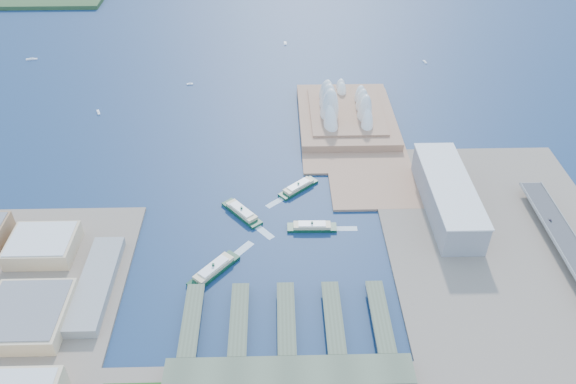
{
  "coord_description": "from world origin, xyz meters",
  "views": [
    {
      "loc": [
        7.58,
        -401.1,
        401.09
      ],
      "look_at": [
        19.76,
        94.58,
        18.0
      ],
      "focal_mm": 35.0,
      "sensor_mm": 36.0,
      "label": 1
    }
  ],
  "objects_px": {
    "ferry_d": "(312,225)",
    "car_c": "(550,220)",
    "opera_house": "(347,100)",
    "ferry_a": "(242,211)",
    "ferry_c": "(214,268)",
    "toaster_building": "(447,196)",
    "ferry_b": "(298,186)"
  },
  "relations": [
    {
      "from": "ferry_d",
      "to": "car_c",
      "type": "xyz_separation_m",
      "value": [
        251.5,
        -9.68,
        10.54
      ]
    },
    {
      "from": "toaster_building",
      "to": "ferry_d",
      "type": "relative_size",
      "value": 2.93
    },
    {
      "from": "ferry_a",
      "to": "opera_house",
      "type": "bearing_deg",
      "value": 15.92
    },
    {
      "from": "car_c",
      "to": "ferry_c",
      "type": "bearing_deg",
      "value": 8.46
    },
    {
      "from": "ferry_b",
      "to": "ferry_c",
      "type": "height_order",
      "value": "ferry_c"
    },
    {
      "from": "opera_house",
      "to": "ferry_c",
      "type": "xyz_separation_m",
      "value": [
        -160.94,
        -289.67,
        -26.34
      ]
    },
    {
      "from": "ferry_a",
      "to": "toaster_building",
      "type": "bearing_deg",
      "value": -39.44
    },
    {
      "from": "ferry_d",
      "to": "opera_house",
      "type": "bearing_deg",
      "value": -13.86
    },
    {
      "from": "ferry_d",
      "to": "car_c",
      "type": "relative_size",
      "value": 11.02
    },
    {
      "from": "ferry_a",
      "to": "ferry_c",
      "type": "relative_size",
      "value": 0.95
    },
    {
      "from": "ferry_b",
      "to": "ferry_d",
      "type": "relative_size",
      "value": 1.0
    },
    {
      "from": "ferry_a",
      "to": "ferry_c",
      "type": "bearing_deg",
      "value": -145.17
    },
    {
      "from": "opera_house",
      "to": "car_c",
      "type": "bearing_deg",
      "value": -51.17
    },
    {
      "from": "ferry_b",
      "to": "ferry_c",
      "type": "distance_m",
      "value": 159.44
    },
    {
      "from": "toaster_building",
      "to": "ferry_c",
      "type": "xyz_separation_m",
      "value": [
        -250.94,
        -89.67,
        -14.84
      ]
    },
    {
      "from": "ferry_c",
      "to": "ferry_d",
      "type": "xyz_separation_m",
      "value": [
        100.44,
        62.03,
        -0.65
      ]
    },
    {
      "from": "ferry_b",
      "to": "ferry_c",
      "type": "relative_size",
      "value": 0.88
    },
    {
      "from": "ferry_d",
      "to": "car_c",
      "type": "bearing_deg",
      "value": -91.18
    },
    {
      "from": "toaster_building",
      "to": "ferry_a",
      "type": "xyz_separation_m",
      "value": [
        -226.99,
        -1.86,
        -15.15
      ]
    },
    {
      "from": "toaster_building",
      "to": "car_c",
      "type": "relative_size",
      "value": 32.26
    },
    {
      "from": "toaster_building",
      "to": "ferry_b",
      "type": "distance_m",
      "value": 168.65
    },
    {
      "from": "ferry_b",
      "to": "ferry_d",
      "type": "height_order",
      "value": "ferry_d"
    },
    {
      "from": "ferry_a",
      "to": "car_c",
      "type": "relative_size",
      "value": 11.79
    },
    {
      "from": "car_c",
      "to": "ferry_b",
      "type": "bearing_deg",
      "value": -16.94
    },
    {
      "from": "opera_house",
      "to": "ferry_b",
      "type": "bearing_deg",
      "value": -114.73
    },
    {
      "from": "toaster_building",
      "to": "ferry_a",
      "type": "bearing_deg",
      "value": -179.53
    },
    {
      "from": "opera_house",
      "to": "ferry_d",
      "type": "distance_m",
      "value": 237.08
    },
    {
      "from": "ferry_c",
      "to": "toaster_building",
      "type": "bearing_deg",
      "value": -119.98
    },
    {
      "from": "ferry_c",
      "to": "ferry_b",
      "type": "bearing_deg",
      "value": -83.39
    },
    {
      "from": "car_c",
      "to": "ferry_d",
      "type": "bearing_deg",
      "value": -2.2
    },
    {
      "from": "ferry_d",
      "to": "car_c",
      "type": "distance_m",
      "value": 251.91
    },
    {
      "from": "ferry_b",
      "to": "ferry_c",
      "type": "bearing_deg",
      "value": -75.29
    }
  ]
}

